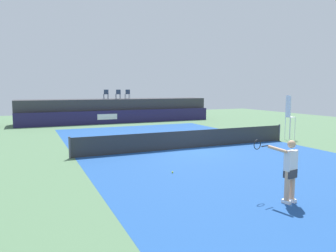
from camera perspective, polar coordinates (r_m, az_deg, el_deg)
ground_plane at (r=19.78m, az=-0.13°, el=-2.51°), size 48.00×48.00×0.00m
court_inner at (r=17.12m, az=3.94°, el=-3.97°), size 12.00×22.00×0.00m
sponsor_wall at (r=29.54m, az=-8.41°, el=1.65°), size 18.00×0.22×1.20m
spectator_platform at (r=31.24m, az=-9.30°, el=2.82°), size 18.00×2.80×2.20m
spectator_chair_far_left at (r=31.16m, az=-11.08°, el=5.71°), size 0.47×0.47×0.89m
spectator_chair_left at (r=31.14m, az=-8.95°, el=5.75°), size 0.47×0.47×0.89m
spectator_chair_center at (r=31.65m, az=-7.29°, el=5.79°), size 0.47×0.47×0.89m
umpire_chair at (r=21.07m, az=20.94°, el=1.96°), size 0.47×0.47×2.76m
tennis_net at (r=17.04m, az=3.95°, el=-2.41°), size 12.40×0.02×0.95m
net_post_near at (r=15.19m, az=-17.24°, el=-3.72°), size 0.10×0.10×1.00m
net_post_far at (r=20.65m, az=19.34°, el=-1.10°), size 0.10×0.10×1.00m
tennis_player at (r=9.49m, az=20.95°, el=-7.22°), size 0.84×1.12×1.77m
tennis_ball at (r=12.11m, az=0.80°, el=-8.28°), size 0.07×0.07×0.07m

